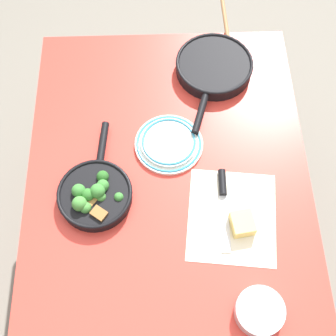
# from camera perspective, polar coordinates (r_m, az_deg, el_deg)

# --- Properties ---
(ground_plane) EXTENTS (14.00, 14.00, 0.00)m
(ground_plane) POSITION_cam_1_polar(r_m,az_deg,el_deg) (2.16, 0.00, -9.13)
(ground_plane) COLOR slate
(dining_table_red) EXTENTS (1.15, 0.90, 0.73)m
(dining_table_red) POSITION_cam_1_polar(r_m,az_deg,el_deg) (1.56, 0.00, -1.72)
(dining_table_red) COLOR red
(dining_table_red) RESTS_ON ground_plane
(skillet_broccoli) EXTENTS (0.37, 0.23, 0.07)m
(skillet_broccoli) POSITION_cam_1_polar(r_m,az_deg,el_deg) (1.44, -8.92, -3.14)
(skillet_broccoli) COLOR black
(skillet_broccoli) RESTS_ON dining_table_red
(skillet_eggs) EXTENTS (0.42, 0.27, 0.05)m
(skillet_eggs) POSITION_cam_1_polar(r_m,az_deg,el_deg) (1.70, 5.61, 12.15)
(skillet_eggs) COLOR black
(skillet_eggs) RESTS_ON dining_table_red
(wooden_spoon) EXTENTS (0.38, 0.04, 0.02)m
(wooden_spoon) POSITION_cam_1_polar(r_m,az_deg,el_deg) (1.81, 7.35, 15.19)
(wooden_spoon) COLOR #996B42
(wooden_spoon) RESTS_ON dining_table_red
(parchment_sheet) EXTENTS (0.33, 0.30, 0.00)m
(parchment_sheet) POSITION_cam_1_polar(r_m,az_deg,el_deg) (1.44, 7.80, -5.87)
(parchment_sheet) COLOR silver
(parchment_sheet) RESTS_ON dining_table_red
(grater_knife) EXTENTS (0.27, 0.03, 0.02)m
(grater_knife) POSITION_cam_1_polar(r_m,az_deg,el_deg) (1.45, 6.74, -3.63)
(grater_knife) COLOR silver
(grater_knife) RESTS_ON dining_table_red
(cheese_block) EXTENTS (0.08, 0.08, 0.04)m
(cheese_block) POSITION_cam_1_polar(r_m,az_deg,el_deg) (1.41, 9.06, -6.71)
(cheese_block) COLOR #EACC66
(cheese_block) RESTS_ON dining_table_red
(dinner_plate_stack) EXTENTS (0.22, 0.22, 0.03)m
(dinner_plate_stack) POSITION_cam_1_polar(r_m,az_deg,el_deg) (1.52, 0.11, 3.04)
(dinner_plate_stack) COLOR silver
(dinner_plate_stack) RESTS_ON dining_table_red
(prep_bowl_steel) EXTENTS (0.13, 0.13, 0.05)m
(prep_bowl_steel) POSITION_cam_1_polar(r_m,az_deg,el_deg) (1.35, 11.09, -16.79)
(prep_bowl_steel) COLOR #B7B7BC
(prep_bowl_steel) RESTS_ON dining_table_red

